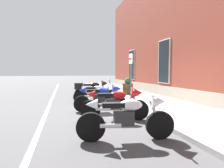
% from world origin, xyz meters
% --- Properties ---
extents(ground_plane, '(140.00, 140.00, 0.00)m').
position_xyz_m(ground_plane, '(0.00, 0.00, 0.00)').
color(ground_plane, '#424244').
extents(sidewalk, '(32.16, 3.08, 0.12)m').
position_xyz_m(sidewalk, '(0.00, 1.54, 0.06)').
color(sidewalk, gray).
rests_on(sidewalk, ground_plane).
extents(lane_stripe, '(32.16, 0.12, 0.01)m').
position_xyz_m(lane_stripe, '(0.00, -3.20, 0.00)').
color(lane_stripe, silver).
rests_on(lane_stripe, ground_plane).
extents(motorcycle_black_sport, '(0.62, 2.03, 1.05)m').
position_xyz_m(motorcycle_black_sport, '(-3.02, -0.93, 0.57)').
color(motorcycle_black_sport, black).
rests_on(motorcycle_black_sport, ground_plane).
extents(motorcycle_silver_touring, '(0.69, 2.16, 1.28)m').
position_xyz_m(motorcycle_silver_touring, '(-1.64, -1.18, 0.54)').
color(motorcycle_silver_touring, black).
rests_on(motorcycle_silver_touring, ground_plane).
extents(motorcycle_blue_sport, '(0.62, 2.01, 1.03)m').
position_xyz_m(motorcycle_blue_sport, '(0.12, -1.14, 0.56)').
color(motorcycle_blue_sport, black).
rests_on(motorcycle_blue_sport, ground_plane).
extents(motorcycle_red_sport, '(0.76, 2.10, 1.03)m').
position_xyz_m(motorcycle_red_sport, '(1.53, -0.96, 0.56)').
color(motorcycle_red_sport, black).
rests_on(motorcycle_red_sport, ground_plane).
extents(motorcycle_white_sport, '(0.65, 2.16, 1.03)m').
position_xyz_m(motorcycle_white_sport, '(3.25, -1.17, 0.56)').
color(motorcycle_white_sport, black).
rests_on(motorcycle_white_sport, ground_plane).
extents(parking_sign, '(0.36, 0.07, 2.23)m').
position_xyz_m(parking_sign, '(-1.05, 0.45, 1.58)').
color(parking_sign, '#4C4C51').
rests_on(parking_sign, sidewalk).
extents(barrel_planter, '(0.67, 0.67, 1.01)m').
position_xyz_m(barrel_planter, '(-3.94, 1.32, 0.54)').
color(barrel_planter, brown).
rests_on(barrel_planter, sidewalk).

